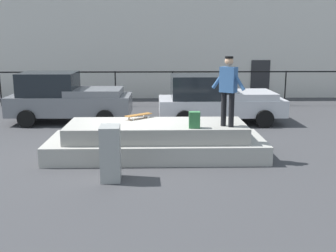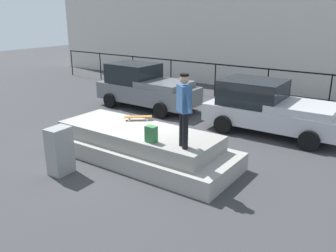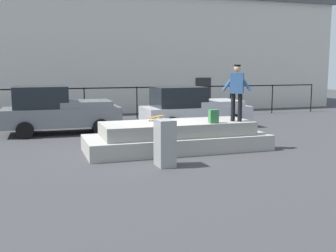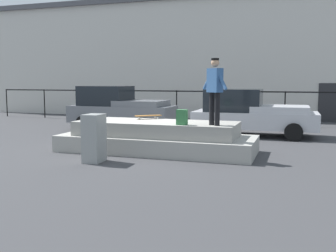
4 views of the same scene
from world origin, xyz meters
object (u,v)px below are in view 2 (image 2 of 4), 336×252
car_silver_pickup_mid (270,108)px  backpack (151,134)px  skateboarder (184,106)px  car_grey_pickup_near (145,87)px  skateboard (138,117)px  utility_box (60,151)px

car_silver_pickup_mid → backpack: bearing=-104.1°
skateboarder → car_grey_pickup_near: (-5.23, 5.03, -1.01)m
skateboard → car_grey_pickup_near: size_ratio=0.17×
backpack → car_grey_pickup_near: bearing=131.4°
skateboarder → skateboard: bearing=155.0°
skateboard → car_grey_pickup_near: (-2.89, 3.94, -0.07)m
skateboarder → car_silver_pickup_mid: 5.00m
car_grey_pickup_near → utility_box: 6.91m
skateboard → car_silver_pickup_mid: 4.67m
utility_box → car_grey_pickup_near: bearing=107.8°
skateboarder → backpack: size_ratio=4.30×
skateboard → utility_box: bearing=-101.5°
skateboard → utility_box: size_ratio=0.62×
car_grey_pickup_near → utility_box: bearing=-69.9°
skateboard → utility_box: 2.63m
car_grey_pickup_near → car_silver_pickup_mid: car_grey_pickup_near is taller
car_silver_pickup_mid → skateboard: bearing=-126.0°
car_grey_pickup_near → car_silver_pickup_mid: (5.63, -0.15, -0.04)m
backpack → car_silver_pickup_mid: (1.27, 5.04, -0.23)m
skateboarder → utility_box: size_ratio=1.44×
backpack → utility_box: 2.43m
skateboarder → skateboard: size_ratio=2.33×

